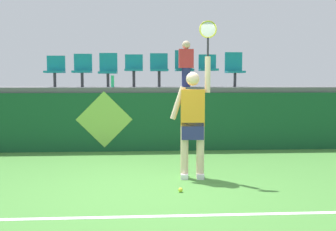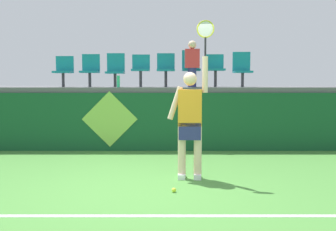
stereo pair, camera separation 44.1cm
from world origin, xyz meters
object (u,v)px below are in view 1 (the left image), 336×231
at_px(tennis_player, 193,119).
at_px(stadium_chair_0, 55,69).
at_px(stadium_chair_3, 134,68).
at_px(spectator_0, 186,63).
at_px(tennis_ball, 181,190).
at_px(stadium_chair_5, 184,66).
at_px(water_bottle, 113,81).
at_px(stadium_chair_7, 234,68).
at_px(stadium_chair_1, 82,69).
at_px(stadium_chair_6, 208,68).
at_px(stadium_chair_4, 159,68).
at_px(stadium_chair_2, 108,69).

height_order(tennis_player, stadium_chair_0, tennis_player).
xyz_separation_m(stadium_chair_0, stadium_chair_3, (1.91, -0.00, 0.04)).
bearing_deg(spectator_0, stadium_chair_0, 172.01).
distance_m(tennis_ball, stadium_chair_0, 5.32).
bearing_deg(tennis_player, stadium_chair_5, 86.53).
height_order(tennis_player, tennis_ball, tennis_player).
distance_m(water_bottle, stadium_chair_7, 3.08).
bearing_deg(stadium_chair_3, water_bottle, -124.24).
bearing_deg(spectator_0, stadium_chair_1, 169.84).
bearing_deg(stadium_chair_3, tennis_player, -73.09).
bearing_deg(stadium_chair_6, water_bottle, -163.33).
relative_size(water_bottle, stadium_chair_3, 0.34).
relative_size(stadium_chair_3, stadium_chair_7, 0.92).
xyz_separation_m(water_bottle, stadium_chair_6, (2.31, 0.69, 0.34)).
distance_m(stadium_chair_4, spectator_0, 0.77).
xyz_separation_m(stadium_chair_0, stadium_chair_1, (0.66, 0.00, 0.02)).
distance_m(stadium_chair_7, spectator_0, 1.35).
bearing_deg(stadium_chair_5, stadium_chair_0, -179.83).
bearing_deg(spectator_0, tennis_ball, -97.31).
distance_m(water_bottle, stadium_chair_2, 0.79).
xyz_separation_m(tennis_player, stadium_chair_6, (0.80, 3.41, 0.94)).
bearing_deg(tennis_player, stadium_chair_2, 115.98).
height_order(water_bottle, stadium_chair_6, stadium_chair_6).
bearing_deg(tennis_ball, spectator_0, 82.69).
height_order(tennis_player, stadium_chair_6, tennis_player).
distance_m(tennis_ball, stadium_chair_5, 4.67).
bearing_deg(stadium_chair_1, stadium_chair_4, -0.10).
bearing_deg(stadium_chair_7, stadium_chair_0, -179.86).
xyz_separation_m(tennis_ball, stadium_chair_7, (1.75, 4.23, 1.88)).
distance_m(stadium_chair_6, stadium_chair_7, 0.67).
distance_m(tennis_ball, stadium_chair_2, 4.83).
height_order(stadium_chair_2, stadium_chair_3, stadium_chair_2).
distance_m(water_bottle, stadium_chair_3, 0.90).
relative_size(stadium_chair_1, stadium_chair_4, 0.98).
height_order(stadium_chair_2, stadium_chair_5, stadium_chair_5).
xyz_separation_m(stadium_chair_6, spectator_0, (-0.60, -0.44, 0.10)).
bearing_deg(stadium_chair_4, stadium_chair_1, 179.90).
relative_size(stadium_chair_2, stadium_chair_7, 0.96).
distance_m(water_bottle, stadium_chair_6, 2.44).
xyz_separation_m(water_bottle, stadium_chair_1, (-0.78, 0.70, 0.31)).
xyz_separation_m(stadium_chair_3, stadium_chair_5, (1.24, 0.01, 0.04)).
height_order(stadium_chair_0, spectator_0, spectator_0).
relative_size(stadium_chair_0, spectator_0, 0.70).
bearing_deg(stadium_chair_3, stadium_chair_5, 0.53).
bearing_deg(stadium_chair_6, stadium_chair_5, 178.86).
bearing_deg(stadium_chair_1, water_bottle, -41.89).
relative_size(stadium_chair_1, stadium_chair_6, 1.00).
relative_size(stadium_chair_0, stadium_chair_5, 0.84).
bearing_deg(stadium_chair_1, tennis_player, -56.18).
bearing_deg(tennis_ball, stadium_chair_0, 122.28).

